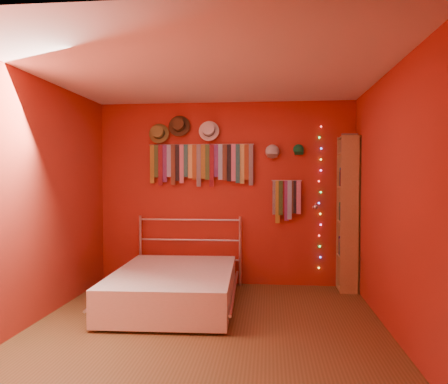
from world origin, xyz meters
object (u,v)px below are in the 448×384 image
(tie_rack, at_px, (201,162))
(bed, at_px, (174,286))
(bookshelf, at_px, (351,213))
(reading_lamp, at_px, (315,207))

(tie_rack, relative_size, bed, 0.73)
(tie_rack, bearing_deg, bookshelf, -4.46)
(bed, bearing_deg, bookshelf, 19.96)
(tie_rack, bearing_deg, bed, -98.67)
(tie_rack, relative_size, reading_lamp, 5.24)
(bookshelf, bearing_deg, bed, -157.90)
(reading_lamp, xyz_separation_m, bookshelf, (0.45, -0.00, -0.07))
(tie_rack, relative_size, bookshelf, 0.72)
(reading_lamp, xyz_separation_m, bed, (-1.68, -0.87, -0.87))
(tie_rack, xyz_separation_m, reading_lamp, (1.53, -0.15, -0.59))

